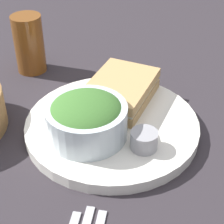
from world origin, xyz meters
TOP-DOWN VIEW (x-y plane):
  - ground_plane at (0.00, 0.00)m, footprint 4.00×4.00m
  - plate at (0.00, 0.00)m, footprint 0.31×0.31m
  - sandwich at (0.07, 0.00)m, footprint 0.17×0.13m
  - salad_bowl at (-0.05, 0.03)m, footprint 0.13×0.13m
  - dressing_cup at (-0.06, -0.07)m, footprint 0.04×0.04m
  - orange_wedge at (0.02, 0.07)m, footprint 0.04×0.04m
  - drink_glass at (0.17, 0.22)m, footprint 0.06×0.06m

SIDE VIEW (x-z plane):
  - ground_plane at x=0.00m, z-range 0.00..0.00m
  - plate at x=0.00m, z-range 0.00..0.02m
  - dressing_cup at x=-0.06m, z-range 0.02..0.05m
  - sandwich at x=0.07m, z-range 0.02..0.06m
  - orange_wedge at x=0.02m, z-range 0.02..0.07m
  - salad_bowl at x=-0.05m, z-range 0.02..0.09m
  - drink_glass at x=0.17m, z-range 0.00..0.13m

